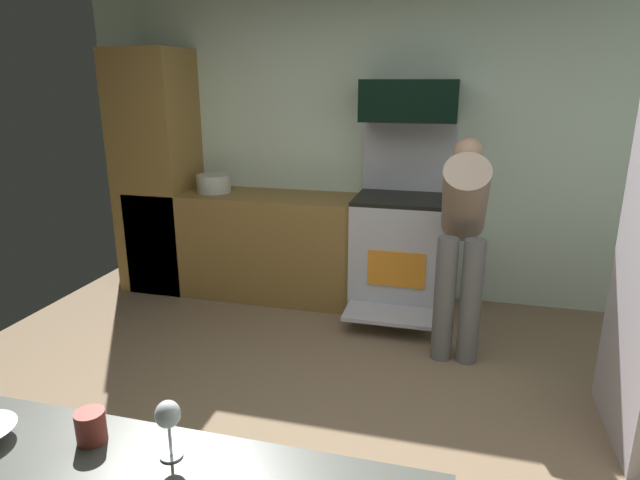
{
  "coord_description": "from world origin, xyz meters",
  "views": [
    {
      "loc": [
        0.7,
        -2.25,
        1.83
      ],
      "look_at": [
        0.04,
        0.3,
        1.05
      ],
      "focal_mm": 30.05,
      "sensor_mm": 36.0,
      "label": 1
    }
  ],
  "objects_px": {
    "oven_range": "(401,249)",
    "person_cook": "(463,230)",
    "wine_glass_mid": "(168,417)",
    "stock_pot": "(214,183)",
    "microwave": "(409,101)",
    "mug_tea": "(91,426)"
  },
  "relations": [
    {
      "from": "person_cook",
      "to": "oven_range",
      "type": "bearing_deg",
      "value": 125.97
    },
    {
      "from": "microwave",
      "to": "mug_tea",
      "type": "bearing_deg",
      "value": -98.61
    },
    {
      "from": "microwave",
      "to": "wine_glass_mid",
      "type": "relative_size",
      "value": 4.56
    },
    {
      "from": "oven_range",
      "to": "person_cook",
      "type": "height_order",
      "value": "oven_range"
    },
    {
      "from": "mug_tea",
      "to": "microwave",
      "type": "bearing_deg",
      "value": 81.39
    },
    {
      "from": "oven_range",
      "to": "person_cook",
      "type": "distance_m",
      "value": 0.87
    },
    {
      "from": "mug_tea",
      "to": "person_cook",
      "type": "bearing_deg",
      "value": 69.35
    },
    {
      "from": "person_cook",
      "to": "microwave",
      "type": "bearing_deg",
      "value": 122.35
    },
    {
      "from": "microwave",
      "to": "person_cook",
      "type": "bearing_deg",
      "value": -57.65
    },
    {
      "from": "person_cook",
      "to": "mug_tea",
      "type": "relative_size",
      "value": 16.38
    },
    {
      "from": "oven_range",
      "to": "stock_pot",
      "type": "height_order",
      "value": "oven_range"
    },
    {
      "from": "wine_glass_mid",
      "to": "stock_pot",
      "type": "distance_m",
      "value": 3.49
    },
    {
      "from": "microwave",
      "to": "wine_glass_mid",
      "type": "height_order",
      "value": "microwave"
    },
    {
      "from": "mug_tea",
      "to": "wine_glass_mid",
      "type": "bearing_deg",
      "value": -0.52
    },
    {
      "from": "wine_glass_mid",
      "to": "stock_pot",
      "type": "xyz_separation_m",
      "value": [
        -1.4,
        3.2,
        -0.04
      ]
    },
    {
      "from": "oven_range",
      "to": "person_cook",
      "type": "relative_size",
      "value": 1.05
    },
    {
      "from": "microwave",
      "to": "person_cook",
      "type": "xyz_separation_m",
      "value": [
        0.46,
        -0.73,
        -0.81
      ]
    },
    {
      "from": "microwave",
      "to": "person_cook",
      "type": "relative_size",
      "value": 0.51
    },
    {
      "from": "wine_glass_mid",
      "to": "stock_pot",
      "type": "bearing_deg",
      "value": 113.63
    },
    {
      "from": "person_cook",
      "to": "wine_glass_mid",
      "type": "bearing_deg",
      "value": -105.79
    },
    {
      "from": "wine_glass_mid",
      "to": "mug_tea",
      "type": "bearing_deg",
      "value": 179.48
    },
    {
      "from": "oven_range",
      "to": "person_cook",
      "type": "xyz_separation_m",
      "value": [
        0.46,
        -0.64,
        0.37
      ]
    }
  ]
}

